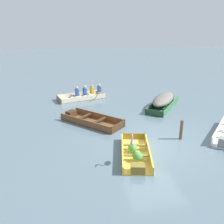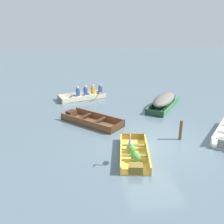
# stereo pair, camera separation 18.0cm
# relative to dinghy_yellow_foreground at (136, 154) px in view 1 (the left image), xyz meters

# --- Properties ---
(ground_plane) EXTENTS (80.00, 80.00, 0.00)m
(ground_plane) POSITION_rel_dinghy_yellow_foreground_xyz_m (1.17, 1.14, -0.14)
(ground_plane) COLOR slate
(dinghy_yellow_foreground) EXTENTS (1.54, 2.86, 0.40)m
(dinghy_yellow_foreground) POSITION_rel_dinghy_yellow_foreground_xyz_m (0.00, 0.00, 0.00)
(dinghy_yellow_foreground) COLOR #E5BC47
(dinghy_yellow_foreground) RESTS_ON ground
(skiff_wooden_brown_near_moored) EXTENTS (3.14, 3.10, 0.36)m
(skiff_wooden_brown_near_moored) POSITION_rel_dinghy_yellow_foreground_xyz_m (-1.46, 3.77, -0.02)
(skiff_wooden_brown_near_moored) COLOR brown
(skiff_wooden_brown_near_moored) RESTS_ON ground
(skiff_green_mid_moored) EXTENTS (2.90, 3.44, 0.78)m
(skiff_green_mid_moored) POSITION_rel_dinghy_yellow_foreground_xyz_m (3.11, 5.55, 0.29)
(skiff_green_mid_moored) COLOR #387047
(skiff_green_mid_moored) RESTS_ON ground
(rowboat_cream_with_crew) EXTENTS (3.23, 2.35, 0.90)m
(rowboat_cream_with_crew) POSITION_rel_dinghy_yellow_foreground_xyz_m (-1.49, 8.03, 0.09)
(rowboat_cream_with_crew) COLOR beige
(rowboat_cream_with_crew) RESTS_ON ground
(heron_on_dinghy) EXTENTS (0.23, 0.45, 0.84)m
(heron_on_dinghy) POSITION_rel_dinghy_yellow_foreground_xyz_m (-0.24, -0.41, 0.73)
(heron_on_dinghy) COLOR olive
(heron_on_dinghy) RESTS_ON dinghy_yellow_foreground
(mooring_post) EXTENTS (0.13, 0.13, 0.89)m
(mooring_post) POSITION_rel_dinghy_yellow_foreground_xyz_m (2.34, 1.22, 0.30)
(mooring_post) COLOR brown
(mooring_post) RESTS_ON ground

